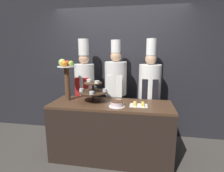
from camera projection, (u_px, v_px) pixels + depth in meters
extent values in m
plane|color=#47423D|center=(107.00, 170.00, 2.53)|extent=(14.00, 14.00, 0.00)
cube|color=#232328|center=(119.00, 66.00, 3.47)|extent=(10.00, 0.06, 2.80)
cube|color=black|center=(111.00, 132.00, 2.76)|extent=(1.85, 0.65, 0.87)
cube|color=#4C3321|center=(111.00, 104.00, 2.67)|extent=(1.85, 0.65, 0.03)
cylinder|color=#3D2819|center=(93.00, 101.00, 2.77)|extent=(0.20, 0.20, 0.02)
cylinder|color=#3D2819|center=(93.00, 92.00, 2.74)|extent=(0.04, 0.04, 0.30)
cylinder|color=#3D2819|center=(93.00, 92.00, 2.74)|extent=(0.46, 0.46, 0.02)
cylinder|color=#3D2819|center=(93.00, 83.00, 2.71)|extent=(0.28, 0.28, 0.02)
cylinder|color=silver|center=(92.00, 93.00, 2.55)|extent=(0.07, 0.07, 0.04)
cylinder|color=red|center=(92.00, 93.00, 2.55)|extent=(0.06, 0.06, 0.03)
cylinder|color=silver|center=(105.00, 90.00, 2.73)|extent=(0.07, 0.07, 0.04)
cylinder|color=beige|center=(105.00, 90.00, 2.73)|extent=(0.06, 0.06, 0.03)
cylinder|color=silver|center=(94.00, 88.00, 2.91)|extent=(0.07, 0.07, 0.04)
cylinder|color=gold|center=(94.00, 88.00, 2.91)|extent=(0.06, 0.06, 0.03)
cylinder|color=silver|center=(82.00, 90.00, 2.73)|extent=(0.07, 0.07, 0.04)
cylinder|color=green|center=(82.00, 90.00, 2.73)|extent=(0.06, 0.06, 0.03)
cylinder|color=white|center=(97.00, 82.00, 2.64)|extent=(0.07, 0.07, 0.04)
cylinder|color=white|center=(89.00, 81.00, 2.77)|extent=(0.07, 0.07, 0.04)
cylinder|color=brown|center=(67.00, 84.00, 2.79)|extent=(0.08, 0.08, 0.54)
cylinder|color=white|center=(66.00, 67.00, 2.74)|extent=(0.29, 0.29, 0.01)
sphere|color=#84B742|center=(71.00, 63.00, 2.73)|extent=(0.09, 0.09, 0.09)
sphere|color=red|center=(67.00, 63.00, 2.80)|extent=(0.09, 0.09, 0.09)
sphere|color=#ADC160|center=(62.00, 62.00, 2.74)|extent=(0.11, 0.11, 0.11)
sphere|color=orange|center=(64.00, 64.00, 2.66)|extent=(0.09, 0.09, 0.09)
cylinder|color=white|center=(117.00, 106.00, 2.51)|extent=(0.24, 0.24, 0.01)
cylinder|color=silver|center=(117.00, 104.00, 2.51)|extent=(0.19, 0.19, 0.07)
cylinder|color=#472819|center=(117.00, 101.00, 2.50)|extent=(0.19, 0.19, 0.01)
cylinder|color=white|center=(118.00, 101.00, 2.69)|extent=(0.08, 0.08, 0.05)
cube|color=white|center=(139.00, 106.00, 2.55)|extent=(0.25, 0.19, 0.01)
cube|color=#EFCC56|center=(135.00, 104.00, 2.52)|extent=(0.04, 0.04, 0.04)
cube|color=#EFCC56|center=(143.00, 105.00, 2.50)|extent=(0.04, 0.04, 0.04)
cube|color=#EFCC56|center=(135.00, 103.00, 2.59)|extent=(0.04, 0.04, 0.04)
cube|color=#EFCC56|center=(143.00, 103.00, 2.57)|extent=(0.04, 0.04, 0.04)
cube|color=#38332D|center=(86.00, 117.00, 3.40)|extent=(0.27, 0.15, 0.86)
cylinder|color=white|center=(85.00, 80.00, 3.25)|extent=(0.36, 0.36, 0.59)
cube|color=red|center=(82.00, 88.00, 3.11)|extent=(0.25, 0.01, 0.38)
sphere|color=tan|center=(84.00, 59.00, 3.17)|extent=(0.19, 0.19, 0.19)
cylinder|color=white|center=(84.00, 47.00, 3.13)|extent=(0.19, 0.19, 0.29)
cube|color=#28282D|center=(116.00, 117.00, 3.29)|extent=(0.29, 0.16, 0.91)
cylinder|color=silver|center=(116.00, 78.00, 3.14)|extent=(0.39, 0.39, 0.59)
cube|color=white|center=(114.00, 87.00, 2.99)|extent=(0.27, 0.01, 0.38)
sphere|color=tan|center=(116.00, 56.00, 3.07)|extent=(0.19, 0.19, 0.19)
cylinder|color=white|center=(116.00, 46.00, 3.03)|extent=(0.17, 0.17, 0.22)
cube|color=black|center=(148.00, 121.00, 3.20)|extent=(0.29, 0.16, 0.86)
cylinder|color=white|center=(150.00, 82.00, 3.05)|extent=(0.38, 0.38, 0.60)
cube|color=black|center=(150.00, 91.00, 2.90)|extent=(0.27, 0.01, 0.38)
sphere|color=tan|center=(151.00, 59.00, 2.97)|extent=(0.19, 0.19, 0.19)
cylinder|color=white|center=(151.00, 47.00, 2.93)|extent=(0.17, 0.17, 0.28)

